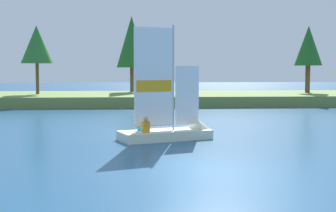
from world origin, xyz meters
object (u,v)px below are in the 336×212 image
Objects in this scene: shoreline_tree_centre at (132,42)px; shoreline_tree_midright at (308,46)px; shoreline_tree_midleft at (37,45)px; sailboat at (181,130)px.

shoreline_tree_centre is 1.18× the size of shoreline_tree_midright.
sailboat is (10.51, -21.54, -4.81)m from shoreline_tree_midleft.
shoreline_tree_midright is 26.89m from sailboat.
shoreline_tree_midleft is at bearing -155.14° from shoreline_tree_centre.
shoreline_tree_midright reaches higher than sailboat.
shoreline_tree_centre is at bearing 75.09° from sailboat.
sailboat is at bearing -84.91° from shoreline_tree_centre.
shoreline_tree_centre reaches higher than shoreline_tree_midright.
shoreline_tree_midleft is 9.11m from shoreline_tree_centre.
shoreline_tree_centre is 16.66m from shoreline_tree_midright.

